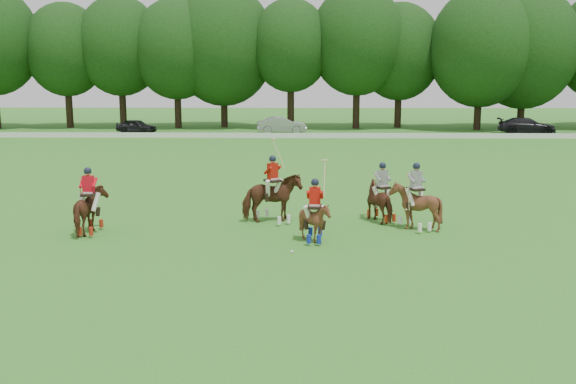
{
  "coord_description": "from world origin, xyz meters",
  "views": [
    {
      "loc": [
        1.12,
        -17.49,
        5.36
      ],
      "look_at": [
        0.65,
        4.2,
        1.4
      ],
      "focal_mm": 40.0,
      "sensor_mm": 36.0,
      "label": 1
    }
  ],
  "objects_px": {
    "polo_stripe_b": "(415,206)",
    "polo_stripe_a": "(382,200)",
    "car_left": "(136,126)",
    "polo_red_a": "(90,210)",
    "car_mid": "(282,125)",
    "polo_ball": "(292,252)",
    "polo_red_b": "(273,198)",
    "polo_red_c": "(315,220)",
    "car_right": "(527,126)"
  },
  "relations": [
    {
      "from": "car_mid",
      "to": "polo_ball",
      "type": "distance_m",
      "value": 41.09
    },
    {
      "from": "car_left",
      "to": "polo_ball",
      "type": "distance_m",
      "value": 43.8
    },
    {
      "from": "polo_ball",
      "to": "polo_stripe_b",
      "type": "bearing_deg",
      "value": 36.49
    },
    {
      "from": "car_left",
      "to": "polo_red_a",
      "type": "relative_size",
      "value": 1.66
    },
    {
      "from": "polo_stripe_a",
      "to": "car_mid",
      "type": "bearing_deg",
      "value": 97.57
    },
    {
      "from": "polo_red_c",
      "to": "polo_stripe_a",
      "type": "bearing_deg",
      "value": 50.39
    },
    {
      "from": "polo_red_c",
      "to": "polo_stripe_b",
      "type": "bearing_deg",
      "value": 26.87
    },
    {
      "from": "car_right",
      "to": "polo_ball",
      "type": "height_order",
      "value": "car_right"
    },
    {
      "from": "polo_red_a",
      "to": "polo_stripe_a",
      "type": "height_order",
      "value": "polo_red_a"
    },
    {
      "from": "polo_red_c",
      "to": "polo_red_b",
      "type": "bearing_deg",
      "value": 118.11
    },
    {
      "from": "polo_red_b",
      "to": "polo_red_c",
      "type": "relative_size",
      "value": 1.15
    },
    {
      "from": "car_right",
      "to": "polo_ball",
      "type": "bearing_deg",
      "value": 160.97
    },
    {
      "from": "car_left",
      "to": "polo_stripe_b",
      "type": "xyz_separation_m",
      "value": [
        19.54,
        -37.89,
        0.21
      ]
    },
    {
      "from": "car_left",
      "to": "car_mid",
      "type": "relative_size",
      "value": 0.83
    },
    {
      "from": "car_mid",
      "to": "polo_red_b",
      "type": "relative_size",
      "value": 1.52
    },
    {
      "from": "car_right",
      "to": "polo_stripe_a",
      "type": "bearing_deg",
      "value": 162.2
    },
    {
      "from": "polo_red_c",
      "to": "polo_stripe_a",
      "type": "xyz_separation_m",
      "value": [
        2.54,
        3.07,
        0.06
      ]
    },
    {
      "from": "polo_red_c",
      "to": "car_mid",
      "type": "bearing_deg",
      "value": 93.36
    },
    {
      "from": "polo_red_a",
      "to": "polo_stripe_b",
      "type": "xyz_separation_m",
      "value": [
        11.22,
        0.84,
        0.03
      ]
    },
    {
      "from": "polo_red_b",
      "to": "polo_ball",
      "type": "bearing_deg",
      "value": -79.52
    },
    {
      "from": "car_mid",
      "to": "polo_stripe_a",
      "type": "xyz_separation_m",
      "value": [
        4.87,
        -36.62,
        0.03
      ]
    },
    {
      "from": "car_mid",
      "to": "polo_stripe_b",
      "type": "height_order",
      "value": "polo_stripe_b"
    },
    {
      "from": "car_right",
      "to": "polo_stripe_b",
      "type": "height_order",
      "value": "polo_stripe_b"
    },
    {
      "from": "car_mid",
      "to": "polo_stripe_b",
      "type": "bearing_deg",
      "value": -178.14
    },
    {
      "from": "car_left",
      "to": "polo_stripe_b",
      "type": "relative_size",
      "value": 1.61
    },
    {
      "from": "polo_ball",
      "to": "polo_red_c",
      "type": "bearing_deg",
      "value": 62.06
    },
    {
      "from": "polo_red_a",
      "to": "polo_red_b",
      "type": "bearing_deg",
      "value": 16.5
    },
    {
      "from": "polo_red_b",
      "to": "polo_red_c",
      "type": "bearing_deg",
      "value": -61.89
    },
    {
      "from": "car_mid",
      "to": "polo_stripe_b",
      "type": "distance_m",
      "value": 38.34
    },
    {
      "from": "polo_red_b",
      "to": "polo_red_c",
      "type": "distance_m",
      "value": 3.17
    },
    {
      "from": "polo_red_a",
      "to": "polo_red_b",
      "type": "xyz_separation_m",
      "value": [
        6.18,
        1.83,
        0.09
      ]
    },
    {
      "from": "car_mid",
      "to": "polo_red_a",
      "type": "height_order",
      "value": "polo_red_a"
    },
    {
      "from": "polo_stripe_b",
      "to": "polo_red_c",
      "type": "bearing_deg",
      "value": -153.13
    },
    {
      "from": "polo_stripe_b",
      "to": "polo_stripe_a",
      "type": "bearing_deg",
      "value": 128.63
    },
    {
      "from": "car_right",
      "to": "polo_red_c",
      "type": "xyz_separation_m",
      "value": [
        -20.41,
        -39.69,
        -0.02
      ]
    },
    {
      "from": "car_left",
      "to": "polo_stripe_a",
      "type": "xyz_separation_m",
      "value": [
        18.53,
        -36.62,
        0.14
      ]
    },
    {
      "from": "car_left",
      "to": "polo_red_a",
      "type": "height_order",
      "value": "polo_red_a"
    },
    {
      "from": "car_mid",
      "to": "polo_stripe_a",
      "type": "relative_size",
      "value": 2.09
    },
    {
      "from": "polo_red_b",
      "to": "polo_stripe_a",
      "type": "distance_m",
      "value": 4.04
    },
    {
      "from": "polo_red_a",
      "to": "polo_red_b",
      "type": "distance_m",
      "value": 6.44
    },
    {
      "from": "car_left",
      "to": "polo_ball",
      "type": "relative_size",
      "value": 42.27
    },
    {
      "from": "car_mid",
      "to": "car_right",
      "type": "height_order",
      "value": "car_mid"
    },
    {
      "from": "polo_red_a",
      "to": "polo_ball",
      "type": "bearing_deg",
      "value": -18.51
    },
    {
      "from": "polo_red_b",
      "to": "polo_ball",
      "type": "xyz_separation_m",
      "value": [
        0.77,
        -4.15,
        -0.87
      ]
    },
    {
      "from": "car_mid",
      "to": "polo_red_c",
      "type": "distance_m",
      "value": 39.76
    },
    {
      "from": "car_mid",
      "to": "polo_stripe_b",
      "type": "xyz_separation_m",
      "value": [
        5.88,
        -37.89,
        0.1
      ]
    },
    {
      "from": "polo_red_b",
      "to": "polo_stripe_b",
      "type": "bearing_deg",
      "value": -11.13
    },
    {
      "from": "car_right",
      "to": "car_mid",
      "type": "bearing_deg",
      "value": 98.21
    },
    {
      "from": "car_mid",
      "to": "car_right",
      "type": "distance_m",
      "value": 22.73
    },
    {
      "from": "car_left",
      "to": "polo_stripe_b",
      "type": "height_order",
      "value": "polo_stripe_b"
    }
  ]
}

